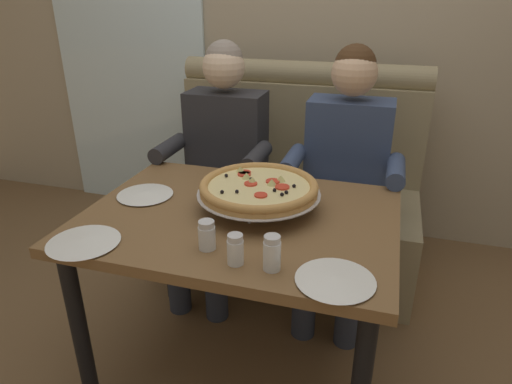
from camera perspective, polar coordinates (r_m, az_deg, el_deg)
The scene contains 14 objects.
ground_plane at distance 2.10m, azimuth -1.81°, elevation -20.88°, with size 16.00×16.00×0.00m, color brown.
back_wall_with_window at distance 2.91m, azimuth 7.66°, elevation 22.22°, with size 6.00×0.12×2.80m, color tan.
window_panel at distance 3.29m, azimuth -16.37°, elevation 21.72°, with size 1.10×0.02×2.80m, color white.
booth_bench at distance 2.59m, azimuth 4.33°, elevation -0.79°, with size 1.41×0.78×1.13m.
dining_table at distance 1.71m, azimuth -2.08°, elevation -5.62°, with size 1.14×0.85×0.73m.
diner_left at distance 2.32m, azimuth -4.58°, elevation 4.50°, with size 0.54×0.64×1.27m.
diner_right at distance 2.18m, azimuth 11.16°, elevation 2.83°, with size 0.54×0.64×1.27m.
pizza at distance 1.67m, azimuth 0.36°, elevation 0.52°, with size 0.46×0.46×0.12m.
shaker_oregano at distance 1.44m, azimuth -6.24°, elevation -5.70°, with size 0.06×0.06×0.10m.
shaker_parmesan at distance 1.36m, azimuth -2.63°, elevation -7.54°, with size 0.05×0.05×0.10m.
shaker_pepper_flakes at distance 1.33m, azimuth 2.04°, elevation -8.03°, with size 0.05×0.05×0.11m.
plate_near_left at distance 1.58m, azimuth -21.05°, elevation -5.79°, with size 0.24×0.24×0.02m.
plate_near_right at distance 1.86m, azimuth -13.90°, elevation -0.16°, with size 0.22×0.22×0.02m.
plate_far_side at distance 1.31m, azimuth 10.04°, elevation -10.74°, with size 0.23×0.23×0.02m.
Camera 1 is at (0.49, -1.41, 1.48)m, focal length 31.52 mm.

